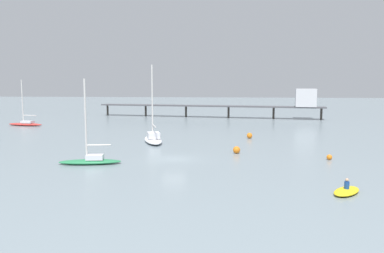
{
  "coord_description": "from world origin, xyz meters",
  "views": [
    {
      "loc": [
        6.25,
        -38.85,
        7.92
      ],
      "look_at": [
        0.0,
        18.08,
        1.5
      ],
      "focal_mm": 34.75,
      "sensor_mm": 36.0,
      "label": 1
    }
  ],
  "objects_px": {
    "sailboat_white": "(153,138)",
    "mooring_buoy_far": "(329,157)",
    "pier": "(263,101)",
    "mooring_buoy_near": "(237,150)",
    "dinghy_yellow": "(347,191)",
    "sailboat_red": "(25,123)",
    "sailboat_green": "(91,159)",
    "mooring_buoy_mid": "(250,136)"
  },
  "relations": [
    {
      "from": "mooring_buoy_near",
      "to": "sailboat_white",
      "type": "bearing_deg",
      "value": 148.0
    },
    {
      "from": "sailboat_white",
      "to": "mooring_buoy_mid",
      "type": "relative_size",
      "value": 12.81
    },
    {
      "from": "pier",
      "to": "sailboat_red",
      "type": "bearing_deg",
      "value": -156.42
    },
    {
      "from": "mooring_buoy_far",
      "to": "pier",
      "type": "bearing_deg",
      "value": 93.84
    },
    {
      "from": "pier",
      "to": "mooring_buoy_mid",
      "type": "bearing_deg",
      "value": -97.65
    },
    {
      "from": "mooring_buoy_mid",
      "to": "mooring_buoy_far",
      "type": "height_order",
      "value": "mooring_buoy_mid"
    },
    {
      "from": "sailboat_green",
      "to": "sailboat_red",
      "type": "distance_m",
      "value": 41.84
    },
    {
      "from": "dinghy_yellow",
      "to": "mooring_buoy_far",
      "type": "bearing_deg",
      "value": 81.4
    },
    {
      "from": "pier",
      "to": "sailboat_red",
      "type": "height_order",
      "value": "sailboat_red"
    },
    {
      "from": "sailboat_white",
      "to": "sailboat_red",
      "type": "xyz_separation_m",
      "value": [
        -29.32,
        18.12,
        -0.12
      ]
    },
    {
      "from": "sailboat_red",
      "to": "mooring_buoy_far",
      "type": "bearing_deg",
      "value": -28.94
    },
    {
      "from": "mooring_buoy_far",
      "to": "sailboat_red",
      "type": "bearing_deg",
      "value": 151.06
    },
    {
      "from": "sailboat_green",
      "to": "dinghy_yellow",
      "type": "xyz_separation_m",
      "value": [
        22.53,
        -7.79,
        -0.33
      ]
    },
    {
      "from": "sailboat_green",
      "to": "sailboat_white",
      "type": "bearing_deg",
      "value": 77.49
    },
    {
      "from": "sailboat_white",
      "to": "mooring_buoy_far",
      "type": "height_order",
      "value": "sailboat_white"
    },
    {
      "from": "pier",
      "to": "mooring_buoy_far",
      "type": "distance_m",
      "value": 48.81
    },
    {
      "from": "pier",
      "to": "sailboat_green",
      "type": "distance_m",
      "value": 57.49
    },
    {
      "from": "sailboat_red",
      "to": "mooring_buoy_far",
      "type": "relative_size",
      "value": 15.46
    },
    {
      "from": "mooring_buoy_mid",
      "to": "mooring_buoy_far",
      "type": "xyz_separation_m",
      "value": [
        7.74,
        -15.23,
        -0.13
      ]
    },
    {
      "from": "sailboat_white",
      "to": "mooring_buoy_near",
      "type": "xyz_separation_m",
      "value": [
        11.42,
        -7.14,
        -0.23
      ]
    },
    {
      "from": "sailboat_red",
      "to": "mooring_buoy_near",
      "type": "relative_size",
      "value": 10.72
    },
    {
      "from": "pier",
      "to": "dinghy_yellow",
      "type": "height_order",
      "value": "pier"
    },
    {
      "from": "sailboat_white",
      "to": "mooring_buoy_far",
      "type": "xyz_separation_m",
      "value": [
        21.19,
        -9.81,
        -0.36
      ]
    },
    {
      "from": "sailboat_red",
      "to": "mooring_buoy_near",
      "type": "xyz_separation_m",
      "value": [
        40.74,
        -25.26,
        -0.11
      ]
    },
    {
      "from": "sailboat_red",
      "to": "dinghy_yellow",
      "type": "bearing_deg",
      "value": -39.8
    },
    {
      "from": "pier",
      "to": "sailboat_red",
      "type": "distance_m",
      "value": 51.68
    },
    {
      "from": "sailboat_green",
      "to": "mooring_buoy_near",
      "type": "height_order",
      "value": "sailboat_green"
    },
    {
      "from": "dinghy_yellow",
      "to": "mooring_buoy_mid",
      "type": "xyz_separation_m",
      "value": [
        -5.83,
        27.8,
        0.22
      ]
    },
    {
      "from": "sailboat_green",
      "to": "sailboat_red",
      "type": "xyz_separation_m",
      "value": [
        -26.09,
        32.71,
        -0.01
      ]
    },
    {
      "from": "sailboat_green",
      "to": "sailboat_white",
      "type": "distance_m",
      "value": 14.94
    },
    {
      "from": "pier",
      "to": "sailboat_red",
      "type": "xyz_separation_m",
      "value": [
        -47.26,
        -20.62,
        -3.53
      ]
    },
    {
      "from": "pier",
      "to": "mooring_buoy_near",
      "type": "bearing_deg",
      "value": -98.08
    },
    {
      "from": "sailboat_red",
      "to": "dinghy_yellow",
      "type": "relative_size",
      "value": 2.62
    },
    {
      "from": "sailboat_white",
      "to": "sailboat_green",
      "type": "bearing_deg",
      "value": -102.51
    },
    {
      "from": "sailboat_red",
      "to": "pier",
      "type": "bearing_deg",
      "value": 23.58
    },
    {
      "from": "pier",
      "to": "mooring_buoy_near",
      "type": "distance_m",
      "value": 46.49
    },
    {
      "from": "sailboat_red",
      "to": "mooring_buoy_mid",
      "type": "relative_size",
      "value": 10.72
    },
    {
      "from": "pier",
      "to": "sailboat_white",
      "type": "xyz_separation_m",
      "value": [
        -17.93,
        -38.75,
        -3.41
      ]
    },
    {
      "from": "sailboat_red",
      "to": "dinghy_yellow",
      "type": "xyz_separation_m",
      "value": [
        48.62,
        -40.51,
        -0.33
      ]
    },
    {
      "from": "sailboat_red",
      "to": "mooring_buoy_mid",
      "type": "bearing_deg",
      "value": -16.54
    },
    {
      "from": "sailboat_white",
      "to": "mooring_buoy_far",
      "type": "bearing_deg",
      "value": -24.83
    },
    {
      "from": "sailboat_red",
      "to": "dinghy_yellow",
      "type": "height_order",
      "value": "sailboat_red"
    }
  ]
}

